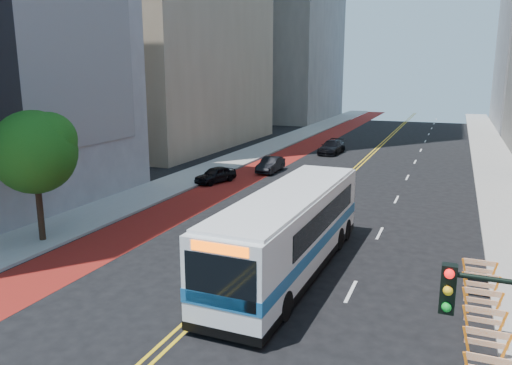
{
  "coord_description": "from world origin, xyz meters",
  "views": [
    {
      "loc": [
        8.18,
        -12.81,
        8.68
      ],
      "look_at": [
        -0.14,
        8.0,
        3.7
      ],
      "focal_mm": 35.0,
      "sensor_mm": 36.0,
      "label": 1
    }
  ],
  "objects_px": {
    "transit_bus": "(290,230)",
    "car_a": "(216,175)",
    "car_b": "(271,165)",
    "traffic_signal": "(509,351)",
    "street_tree": "(36,149)",
    "car_c": "(332,147)"
  },
  "relations": [
    {
      "from": "transit_bus",
      "to": "car_a",
      "type": "relative_size",
      "value": 3.56
    },
    {
      "from": "car_a",
      "to": "car_b",
      "type": "xyz_separation_m",
      "value": [
        2.61,
        5.67,
        0.03
      ]
    },
    {
      "from": "transit_bus",
      "to": "traffic_signal",
      "type": "bearing_deg",
      "value": -53.29
    },
    {
      "from": "street_tree",
      "to": "traffic_signal",
      "type": "relative_size",
      "value": 1.32
    },
    {
      "from": "street_tree",
      "to": "traffic_signal",
      "type": "height_order",
      "value": "street_tree"
    },
    {
      "from": "street_tree",
      "to": "car_b",
      "type": "distance_m",
      "value": 22.7
    },
    {
      "from": "street_tree",
      "to": "car_b",
      "type": "relative_size",
      "value": 1.66
    },
    {
      "from": "car_c",
      "to": "street_tree",
      "type": "bearing_deg",
      "value": -98.13
    },
    {
      "from": "car_c",
      "to": "transit_bus",
      "type": "bearing_deg",
      "value": -75.92
    },
    {
      "from": "transit_bus",
      "to": "car_a",
      "type": "height_order",
      "value": "transit_bus"
    },
    {
      "from": "traffic_signal",
      "to": "car_b",
      "type": "xyz_separation_m",
      "value": [
        -16.1,
        31.39,
        -3.06
      ]
    },
    {
      "from": "car_b",
      "to": "street_tree",
      "type": "bearing_deg",
      "value": -101.78
    },
    {
      "from": "car_b",
      "to": "car_c",
      "type": "relative_size",
      "value": 0.82
    },
    {
      "from": "transit_bus",
      "to": "car_a",
      "type": "distance_m",
      "value": 18.76
    },
    {
      "from": "street_tree",
      "to": "car_a",
      "type": "xyz_separation_m",
      "value": [
        1.94,
        16.16,
        -4.27
      ]
    },
    {
      "from": "car_b",
      "to": "traffic_signal",
      "type": "bearing_deg",
      "value": -62.84
    },
    {
      "from": "street_tree",
      "to": "car_a",
      "type": "height_order",
      "value": "street_tree"
    },
    {
      "from": "street_tree",
      "to": "car_c",
      "type": "height_order",
      "value": "street_tree"
    },
    {
      "from": "car_a",
      "to": "traffic_signal",
      "type": "bearing_deg",
      "value": -35.96
    },
    {
      "from": "street_tree",
      "to": "transit_bus",
      "type": "height_order",
      "value": "street_tree"
    },
    {
      "from": "street_tree",
      "to": "car_c",
      "type": "bearing_deg",
      "value": 77.95
    },
    {
      "from": "traffic_signal",
      "to": "car_c",
      "type": "relative_size",
      "value": 1.03
    }
  ]
}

